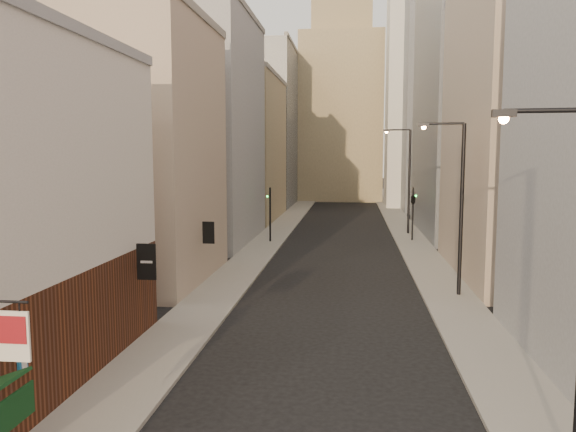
% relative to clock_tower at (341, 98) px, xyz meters
% --- Properties ---
extents(sidewalk_left, '(3.00, 140.00, 0.15)m').
position_rel_clock_tower_xyz_m(sidewalk_left, '(-5.50, -37.00, -17.56)').
color(sidewalk_left, gray).
rests_on(sidewalk_left, ground).
extents(sidewalk_right, '(3.00, 140.00, 0.15)m').
position_rel_clock_tower_xyz_m(sidewalk_right, '(7.50, -37.00, -17.56)').
color(sidewalk_right, gray).
rests_on(sidewalk_right, ground).
extents(left_bldg_beige, '(8.00, 12.00, 16.00)m').
position_rel_clock_tower_xyz_m(left_bldg_beige, '(-11.00, -66.00, -9.63)').
color(left_bldg_beige, tan).
rests_on(left_bldg_beige, ground).
extents(left_bldg_grey, '(8.00, 16.00, 20.00)m').
position_rel_clock_tower_xyz_m(left_bldg_grey, '(-11.00, -50.00, -7.63)').
color(left_bldg_grey, gray).
rests_on(left_bldg_grey, ground).
extents(left_bldg_tan, '(8.00, 18.00, 17.00)m').
position_rel_clock_tower_xyz_m(left_bldg_tan, '(-11.00, -32.00, -9.13)').
color(left_bldg_tan, '#8E7D5C').
rests_on(left_bldg_tan, ground).
extents(left_bldg_wingrid, '(8.00, 20.00, 24.00)m').
position_rel_clock_tower_xyz_m(left_bldg_wingrid, '(-11.00, -12.00, -5.63)').
color(left_bldg_wingrid, gray).
rests_on(left_bldg_wingrid, ground).
extents(right_bldg_beige, '(8.00, 16.00, 20.00)m').
position_rel_clock_tower_xyz_m(right_bldg_beige, '(13.00, -62.00, -7.63)').
color(right_bldg_beige, tan).
rests_on(right_bldg_beige, ground).
extents(right_bldg_wingrid, '(8.00, 20.00, 26.00)m').
position_rel_clock_tower_xyz_m(right_bldg_wingrid, '(13.00, -42.00, -4.63)').
color(right_bldg_wingrid, gray).
rests_on(right_bldg_wingrid, ground).
extents(highrise, '(21.00, 23.00, 51.20)m').
position_rel_clock_tower_xyz_m(highrise, '(19.00, -14.00, 8.02)').
color(highrise, gray).
rests_on(highrise, ground).
extents(clock_tower, '(14.00, 14.00, 44.90)m').
position_rel_clock_tower_xyz_m(clock_tower, '(0.00, 0.00, 0.00)').
color(clock_tower, '#8E7D5C').
rests_on(clock_tower, ground).
extents(white_tower, '(8.00, 8.00, 41.50)m').
position_rel_clock_tower_xyz_m(white_tower, '(11.00, -14.00, 0.97)').
color(white_tower, silver).
rests_on(white_tower, ground).
extents(streetlamp_near, '(2.38, 0.41, 9.06)m').
position_rel_clock_tower_xyz_m(streetlamp_near, '(7.33, -86.06, -12.46)').
color(streetlamp_near, black).
rests_on(streetlamp_near, ground).
extents(streetlamp_mid, '(2.54, 0.54, 9.71)m').
position_rel_clock_tower_xyz_m(streetlamp_mid, '(7.80, -68.11, -12.09)').
color(streetlamp_mid, black).
rests_on(streetlamp_mid, ground).
extents(streetlamp_far, '(2.72, 0.49, 10.39)m').
position_rel_clock_tower_xyz_m(streetlamp_far, '(7.34, -43.69, -11.70)').
color(streetlamp_far, black).
rests_on(streetlamp_far, ground).
extents(traffic_light_left, '(0.55, 0.44, 5.00)m').
position_rel_clock_tower_xyz_m(traffic_light_left, '(-5.24, -50.34, -14.21)').
color(traffic_light_left, black).
rests_on(traffic_light_left, ground).
extents(traffic_light_right, '(0.82, 0.82, 5.00)m').
position_rel_clock_tower_xyz_m(traffic_light_right, '(7.55, -48.19, -13.74)').
color(traffic_light_right, black).
rests_on(traffic_light_right, ground).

